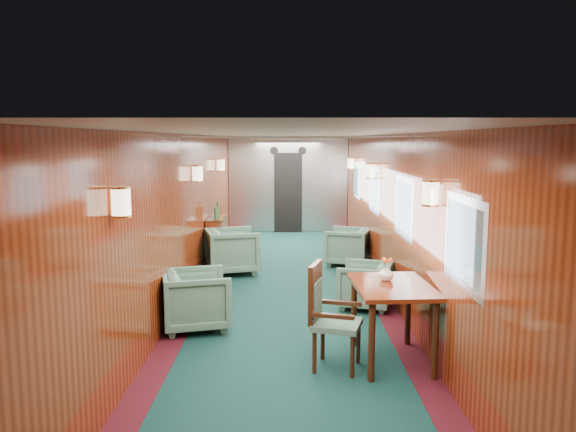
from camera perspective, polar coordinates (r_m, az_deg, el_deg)
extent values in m
plane|color=#0D312B|center=(8.49, 0.00, -8.08)|extent=(12.00, 12.00, 0.00)
cube|color=beige|center=(8.17, 0.00, 7.98)|extent=(3.00, 12.00, 0.10)
cube|color=beige|center=(8.17, 0.00, 8.05)|extent=(1.20, 12.00, 0.06)
cube|color=maroon|center=(14.22, 0.01, 3.24)|extent=(3.00, 0.10, 2.40)
cube|color=maroon|center=(2.44, -0.07, -19.46)|extent=(3.00, 0.10, 2.40)
cube|color=maroon|center=(8.38, -10.31, -0.03)|extent=(0.10, 12.00, 2.40)
cube|color=maroon|center=(8.38, 10.31, -0.03)|extent=(0.10, 12.00, 2.40)
cube|color=#380B13|center=(8.60, -9.12, -7.96)|extent=(0.30, 12.00, 0.01)
cube|color=#380B13|center=(8.60, 9.12, -7.96)|extent=(0.30, 12.00, 0.01)
cube|color=#AFB2B7|center=(14.14, 0.01, 3.21)|extent=(2.98, 0.12, 2.38)
cube|color=black|center=(14.07, 0.01, 2.38)|extent=(0.70, 0.06, 2.00)
cylinder|color=black|center=(14.03, -1.43, 6.65)|extent=(0.20, 0.04, 0.20)
cylinder|color=black|center=(14.03, 1.45, 6.65)|extent=(0.20, 0.04, 0.20)
cube|color=#B8BABF|center=(4.98, 17.42, -2.63)|extent=(0.02, 1.10, 0.80)
cube|color=#405A60|center=(4.98, 17.33, -2.63)|extent=(0.01, 0.96, 0.66)
cube|color=#B8BABF|center=(7.37, 11.65, 0.84)|extent=(0.02, 1.10, 0.80)
cube|color=#405A60|center=(7.37, 11.59, 0.84)|extent=(0.01, 0.96, 0.66)
cube|color=#B8BABF|center=(9.82, 8.74, 2.60)|extent=(0.02, 1.10, 0.80)
cube|color=#405A60|center=(9.82, 8.69, 2.60)|extent=(0.01, 0.96, 0.66)
cube|color=#B8BABF|center=(12.29, 6.98, 3.65)|extent=(0.02, 1.10, 0.80)
cube|color=#405A60|center=(12.29, 6.95, 3.65)|extent=(0.01, 0.96, 0.66)
cylinder|color=#F7EAC1|center=(4.90, -16.61, 1.38)|extent=(0.16, 0.16, 0.24)
cylinder|color=gold|center=(4.92, -16.56, -0.01)|extent=(0.17, 0.17, 0.02)
cylinder|color=#F7EAC1|center=(5.67, 14.29, 2.28)|extent=(0.16, 0.16, 0.24)
cylinder|color=gold|center=(5.68, 14.25, 1.08)|extent=(0.17, 0.17, 0.02)
cylinder|color=#F7EAC1|center=(8.80, -9.18, 4.28)|extent=(0.16, 0.16, 0.24)
cylinder|color=gold|center=(8.81, -9.16, 3.50)|extent=(0.17, 0.17, 0.02)
cylinder|color=#F7EAC1|center=(9.59, 8.43, 4.57)|extent=(0.16, 0.16, 0.24)
cylinder|color=gold|center=(9.59, 8.41, 3.86)|extent=(0.17, 0.17, 0.02)
cylinder|color=#F7EAC1|center=(11.77, -6.85, 5.17)|extent=(0.16, 0.16, 0.24)
cylinder|color=gold|center=(11.77, -6.85, 4.59)|extent=(0.17, 0.17, 0.02)
cylinder|color=#F7EAC1|center=(12.56, 6.44, 5.34)|extent=(0.16, 0.16, 0.24)
cylinder|color=gold|center=(12.57, 6.43, 4.79)|extent=(0.17, 0.17, 0.02)
cube|color=maroon|center=(5.95, 10.56, -7.05)|extent=(0.85, 1.16, 0.04)
cylinder|color=#3A1B0D|center=(5.56, 8.50, -12.56)|extent=(0.07, 0.07, 0.79)
cylinder|color=#3A1B0D|center=(5.72, 14.73, -12.15)|extent=(0.07, 0.07, 0.79)
cylinder|color=#3A1B0D|center=(6.45, 6.71, -9.65)|extent=(0.07, 0.07, 0.79)
cylinder|color=#3A1B0D|center=(6.59, 12.10, -9.40)|extent=(0.07, 0.07, 0.79)
cube|color=#1E4739|center=(5.81, 5.02, -10.92)|extent=(0.57, 0.57, 0.06)
cube|color=#3A1B0D|center=(5.76, 2.78, -7.73)|extent=(0.16, 0.42, 0.60)
cube|color=#1E4739|center=(5.77, 3.03, -8.32)|extent=(0.11, 0.31, 0.36)
cube|color=#3A1B0D|center=(5.54, 4.57, -10.10)|extent=(0.42, 0.16, 0.04)
cube|color=#3A1B0D|center=(5.97, 5.47, -8.78)|extent=(0.42, 0.16, 0.04)
cylinder|color=#3A1B0D|center=(5.75, 2.70, -13.69)|extent=(0.04, 0.04, 0.43)
cylinder|color=#3A1B0D|center=(5.68, 6.55, -14.00)|extent=(0.04, 0.04, 0.43)
cylinder|color=#3A1B0D|center=(6.10, 3.54, -12.42)|extent=(0.04, 0.04, 0.43)
cylinder|color=#3A1B0D|center=(6.03, 7.16, -12.69)|extent=(0.04, 0.04, 0.43)
cube|color=maroon|center=(10.66, -7.23, -2.49)|extent=(0.29, 0.97, 0.87)
cube|color=#3A1B0D|center=(10.59, -7.21, -0.18)|extent=(0.31, 0.99, 0.02)
cylinder|color=#295332|center=(10.33, -7.34, 0.30)|extent=(0.07, 0.07, 0.22)
cylinder|color=#295332|center=(10.66, -7.11, 0.69)|extent=(0.06, 0.06, 0.28)
cylinder|color=gold|center=(10.86, -6.98, 0.56)|extent=(0.08, 0.08, 0.18)
imported|color=white|center=(6.08, 9.96, -5.72)|extent=(0.19, 0.19, 0.16)
imported|color=#1E4739|center=(7.06, -9.29, -8.39)|extent=(0.97, 0.96, 0.73)
imported|color=#1E4739|center=(9.84, -5.68, -3.56)|extent=(1.06, 1.04, 0.79)
imported|color=#1E4739|center=(7.89, 7.80, -6.98)|extent=(0.87, 0.86, 0.64)
imported|color=#1E4739|center=(10.50, 6.08, -3.10)|extent=(0.96, 0.95, 0.70)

